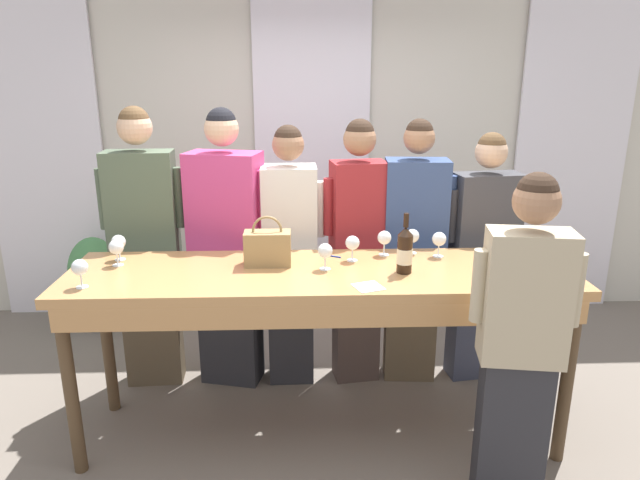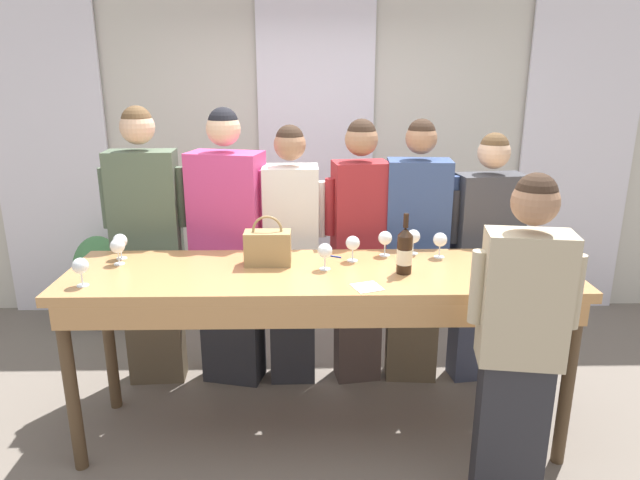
% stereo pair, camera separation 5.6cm
% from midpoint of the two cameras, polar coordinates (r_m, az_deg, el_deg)
% --- Properties ---
extents(ground_plane, '(18.00, 18.00, 0.00)m').
position_cam_midpoint_polar(ground_plane, '(3.61, 0.49, -18.58)').
color(ground_plane, '#70665B').
extents(wall_back, '(12.00, 0.06, 2.80)m').
position_cam_midpoint_polar(wall_back, '(4.90, -0.08, 8.74)').
color(wall_back, beige).
rests_on(wall_back, ground_plane).
extents(curtain_panel_left, '(0.95, 0.03, 2.69)m').
position_cam_midpoint_polar(curtain_panel_left, '(5.29, -24.98, 7.17)').
color(curtain_panel_left, white).
rests_on(curtain_panel_left, ground_plane).
extents(curtain_panel_center, '(0.95, 0.03, 2.69)m').
position_cam_midpoint_polar(curtain_panel_center, '(4.85, -0.07, 7.98)').
color(curtain_panel_center, white).
rests_on(curtain_panel_center, ground_plane).
extents(curtain_panel_right, '(0.95, 0.03, 2.69)m').
position_cam_midpoint_polar(curtain_panel_right, '(5.36, 24.51, 7.34)').
color(curtain_panel_right, white).
rests_on(curtain_panel_right, ground_plane).
extents(tasting_bar, '(2.77, 0.74, 1.03)m').
position_cam_midpoint_polar(tasting_bar, '(3.14, 0.54, -4.95)').
color(tasting_bar, '#B27F4C').
rests_on(tasting_bar, ground_plane).
extents(wine_bottle, '(0.08, 0.08, 0.33)m').
position_cam_midpoint_polar(wine_bottle, '(3.08, 8.97, -1.12)').
color(wine_bottle, black).
rests_on(wine_bottle, tasting_bar).
extents(handbag, '(0.26, 0.13, 0.28)m').
position_cam_midpoint_polar(handbag, '(3.20, -4.75, -0.71)').
color(handbag, '#997A4C').
rests_on(handbag, tasting_bar).
extents(wine_glass_front_left, '(0.08, 0.08, 0.15)m').
position_cam_midpoint_polar(wine_glass_front_left, '(3.10, 1.01, -1.16)').
color(wine_glass_front_left, white).
rests_on(wine_glass_front_left, tasting_bar).
extents(wine_glass_front_mid, '(0.08, 0.08, 0.15)m').
position_cam_midpoint_polar(wine_glass_front_mid, '(3.37, -19.15, -0.62)').
color(wine_glass_front_mid, white).
rests_on(wine_glass_front_mid, tasting_bar).
extents(wine_glass_front_right, '(0.08, 0.08, 0.15)m').
position_cam_midpoint_polar(wine_glass_front_right, '(3.42, 9.77, 0.28)').
color(wine_glass_front_right, white).
rests_on(wine_glass_front_right, tasting_bar).
extents(wine_glass_center_left, '(0.08, 0.08, 0.15)m').
position_cam_midpoint_polar(wine_glass_center_left, '(3.36, 7.00, 0.15)').
color(wine_glass_center_left, white).
rests_on(wine_glass_center_left, tasting_bar).
extents(wine_glass_center_mid, '(0.08, 0.08, 0.15)m').
position_cam_midpoint_polar(wine_glass_center_mid, '(3.10, -22.36, -2.48)').
color(wine_glass_center_mid, white).
rests_on(wine_glass_center_mid, tasting_bar).
extents(wine_glass_center_right, '(0.08, 0.08, 0.15)m').
position_cam_midpoint_polar(wine_glass_center_right, '(3.47, -18.93, -0.16)').
color(wine_glass_center_right, white).
rests_on(wine_glass_center_right, tasting_bar).
extents(wine_glass_back_left, '(0.08, 0.08, 0.15)m').
position_cam_midpoint_polar(wine_glass_back_left, '(3.38, 12.38, -0.04)').
color(wine_glass_back_left, white).
rests_on(wine_glass_back_left, tasting_bar).
extents(wine_glass_back_mid, '(0.08, 0.08, 0.15)m').
position_cam_midpoint_polar(wine_glass_back_mid, '(3.25, 3.78, -0.37)').
color(wine_glass_back_mid, white).
rests_on(wine_glass_back_mid, tasting_bar).
extents(napkin, '(0.17, 0.17, 0.00)m').
position_cam_midpoint_polar(napkin, '(2.89, 5.28, -4.72)').
color(napkin, white).
rests_on(napkin, tasting_bar).
extents(pen, '(0.12, 0.07, 0.01)m').
position_cam_midpoint_polar(pen, '(3.35, 1.59, -1.60)').
color(pen, '#193399').
rests_on(pen, tasting_bar).
extents(guest_olive_jacket, '(0.54, 0.24, 1.87)m').
position_cam_midpoint_polar(guest_olive_jacket, '(3.89, -16.42, -0.54)').
color(guest_olive_jacket, brown).
rests_on(guest_olive_jacket, ground_plane).
extents(guest_pink_top, '(0.57, 0.36, 1.86)m').
position_cam_midpoint_polar(guest_pink_top, '(3.79, -8.65, -0.90)').
color(guest_pink_top, '#28282D').
rests_on(guest_pink_top, ground_plane).
extents(guest_cream_sweater, '(0.47, 0.27, 1.75)m').
position_cam_midpoint_polar(guest_cream_sweater, '(3.77, -2.45, -1.49)').
color(guest_cream_sweater, '#28282D').
rests_on(guest_cream_sweater, ground_plane).
extents(guest_striped_shirt, '(0.47, 0.28, 1.79)m').
position_cam_midpoint_polar(guest_striped_shirt, '(3.78, 4.36, -0.92)').
color(guest_striped_shirt, '#473833').
rests_on(guest_striped_shirt, ground_plane).
extents(guest_navy_coat, '(0.52, 0.27, 1.79)m').
position_cam_midpoint_polar(guest_navy_coat, '(3.84, 9.94, -1.20)').
color(guest_navy_coat, brown).
rests_on(guest_navy_coat, ground_plane).
extents(guest_beige_cap, '(0.55, 0.27, 1.70)m').
position_cam_midpoint_polar(guest_beige_cap, '(3.96, 16.54, -1.67)').
color(guest_beige_cap, '#383D51').
rests_on(guest_beige_cap, ground_plane).
extents(host_pouring, '(0.49, 0.26, 1.67)m').
position_cam_midpoint_polar(host_pouring, '(2.82, 19.87, -9.64)').
color(host_pouring, '#28282D').
rests_on(host_pouring, ground_plane).
extents(potted_plant, '(0.40, 0.40, 0.79)m').
position_cam_midpoint_polar(potted_plant, '(5.02, -20.88, -3.29)').
color(potted_plant, '#4C4C51').
rests_on(potted_plant, ground_plane).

